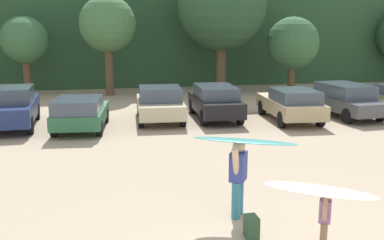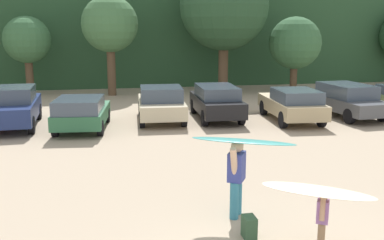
{
  "view_description": "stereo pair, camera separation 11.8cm",
  "coord_description": "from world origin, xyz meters",
  "px_view_note": "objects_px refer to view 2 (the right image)",
  "views": [
    {
      "loc": [
        -3.22,
        -6.44,
        4.06
      ],
      "look_at": [
        -0.56,
        6.7,
        1.29
      ],
      "focal_mm": 41.64,
      "sensor_mm": 36.0,
      "label": 1
    },
    {
      "loc": [
        -3.11,
        -6.46,
        4.06
      ],
      "look_at": [
        -0.56,
        6.7,
        1.29
      ],
      "focal_mm": 41.64,
      "sensor_mm": 36.0,
      "label": 2
    }
  ],
  "objects_px": {
    "parked_car_tan": "(292,104)",
    "person_child": "(322,217)",
    "person_adult": "(236,174)",
    "parked_car_navy": "(15,106)",
    "parked_car_forest_green": "(82,112)",
    "parked_car_dark_gray": "(346,99)",
    "parked_car_black": "(216,101)",
    "surfboard_teal": "(243,141)",
    "parked_car_champagne": "(161,103)",
    "surfboard_cream": "(317,191)",
    "backpack_dropped": "(249,227)"
  },
  "relations": [
    {
      "from": "parked_car_champagne",
      "to": "backpack_dropped",
      "type": "height_order",
      "value": "parked_car_champagne"
    },
    {
      "from": "parked_car_dark_gray",
      "to": "person_adult",
      "type": "height_order",
      "value": "person_adult"
    },
    {
      "from": "parked_car_black",
      "to": "surfboard_teal",
      "type": "height_order",
      "value": "surfboard_teal"
    },
    {
      "from": "surfboard_teal",
      "to": "parked_car_black",
      "type": "bearing_deg",
      "value": -73.34
    },
    {
      "from": "parked_car_forest_green",
      "to": "parked_car_dark_gray",
      "type": "relative_size",
      "value": 0.84
    },
    {
      "from": "parked_car_navy",
      "to": "parked_car_champagne",
      "type": "bearing_deg",
      "value": -91.59
    },
    {
      "from": "parked_car_forest_green",
      "to": "parked_car_champagne",
      "type": "bearing_deg",
      "value": -63.85
    },
    {
      "from": "person_adult",
      "to": "person_child",
      "type": "height_order",
      "value": "person_adult"
    },
    {
      "from": "person_child",
      "to": "person_adult",
      "type": "bearing_deg",
      "value": -26.4
    },
    {
      "from": "parked_car_champagne",
      "to": "parked_car_tan",
      "type": "relative_size",
      "value": 0.94
    },
    {
      "from": "parked_car_dark_gray",
      "to": "surfboard_teal",
      "type": "relative_size",
      "value": 2.13
    },
    {
      "from": "parked_car_champagne",
      "to": "person_adult",
      "type": "xyz_separation_m",
      "value": [
        0.34,
        -10.56,
        0.17
      ]
    },
    {
      "from": "parked_car_black",
      "to": "parked_car_tan",
      "type": "distance_m",
      "value": 3.38
    },
    {
      "from": "parked_car_navy",
      "to": "parked_car_tan",
      "type": "xyz_separation_m",
      "value": [
        11.84,
        -1.08,
        -0.09
      ]
    },
    {
      "from": "parked_car_forest_green",
      "to": "parked_car_navy",
      "type": "bearing_deg",
      "value": 73.84
    },
    {
      "from": "backpack_dropped",
      "to": "person_adult",
      "type": "bearing_deg",
      "value": 87.79
    },
    {
      "from": "backpack_dropped",
      "to": "surfboard_teal",
      "type": "bearing_deg",
      "value": 81.85
    },
    {
      "from": "parked_car_champagne",
      "to": "surfboard_cream",
      "type": "relative_size",
      "value": 2.09
    },
    {
      "from": "parked_car_forest_green",
      "to": "parked_car_black",
      "type": "height_order",
      "value": "parked_car_black"
    },
    {
      "from": "parked_car_black",
      "to": "parked_car_dark_gray",
      "type": "xyz_separation_m",
      "value": [
        6.11,
        -0.53,
        -0.02
      ]
    },
    {
      "from": "parked_car_dark_gray",
      "to": "person_adult",
      "type": "bearing_deg",
      "value": 135.9
    },
    {
      "from": "parked_car_black",
      "to": "backpack_dropped",
      "type": "distance_m",
      "value": 11.82
    },
    {
      "from": "parked_car_champagne",
      "to": "person_child",
      "type": "height_order",
      "value": "parked_car_champagne"
    },
    {
      "from": "parked_car_navy",
      "to": "backpack_dropped",
      "type": "bearing_deg",
      "value": -153.46
    },
    {
      "from": "parked_car_dark_gray",
      "to": "backpack_dropped",
      "type": "xyz_separation_m",
      "value": [
        -8.33,
        -11.06,
        -0.58
      ]
    },
    {
      "from": "parked_car_navy",
      "to": "parked_car_black",
      "type": "xyz_separation_m",
      "value": [
        8.66,
        0.08,
        -0.05
      ]
    },
    {
      "from": "parked_car_tan",
      "to": "person_child",
      "type": "xyz_separation_m",
      "value": [
        -4.22,
        -11.12,
        -0.14
      ]
    },
    {
      "from": "person_adult",
      "to": "parked_car_black",
      "type": "bearing_deg",
      "value": -70.98
    },
    {
      "from": "parked_car_navy",
      "to": "parked_car_tan",
      "type": "distance_m",
      "value": 11.89
    },
    {
      "from": "parked_car_navy",
      "to": "surfboard_teal",
      "type": "xyz_separation_m",
      "value": [
        6.58,
        -10.53,
        0.85
      ]
    },
    {
      "from": "parked_car_champagne",
      "to": "person_child",
      "type": "relative_size",
      "value": 3.65
    },
    {
      "from": "parked_car_dark_gray",
      "to": "surfboard_teal",
      "type": "height_order",
      "value": "surfboard_teal"
    },
    {
      "from": "surfboard_cream",
      "to": "parked_car_tan",
      "type": "bearing_deg",
      "value": -76.18
    },
    {
      "from": "parked_car_forest_green",
      "to": "surfboard_cream",
      "type": "bearing_deg",
      "value": -150.9
    },
    {
      "from": "parked_car_black",
      "to": "person_child",
      "type": "distance_m",
      "value": 12.33
    },
    {
      "from": "person_child",
      "to": "parked_car_black",
      "type": "bearing_deg",
      "value": -64.13
    },
    {
      "from": "parked_car_champagne",
      "to": "person_adult",
      "type": "relative_size",
      "value": 2.45
    },
    {
      "from": "parked_car_dark_gray",
      "to": "surfboard_cream",
      "type": "bearing_deg",
      "value": 143.78
    },
    {
      "from": "parked_car_forest_green",
      "to": "parked_car_champagne",
      "type": "xyz_separation_m",
      "value": [
        3.38,
        1.24,
        0.05
      ]
    },
    {
      "from": "parked_car_tan",
      "to": "person_child",
      "type": "height_order",
      "value": "parked_car_tan"
    },
    {
      "from": "parked_car_tan",
      "to": "surfboard_cream",
      "type": "distance_m",
      "value": 11.95
    },
    {
      "from": "person_adult",
      "to": "parked_car_navy",
      "type": "bearing_deg",
      "value": -27.46
    },
    {
      "from": "person_child",
      "to": "backpack_dropped",
      "type": "relative_size",
      "value": 2.56
    },
    {
      "from": "parked_car_champagne",
      "to": "parked_car_black",
      "type": "relative_size",
      "value": 0.94
    },
    {
      "from": "surfboard_teal",
      "to": "parked_car_navy",
      "type": "bearing_deg",
      "value": -30.26
    },
    {
      "from": "parked_car_navy",
      "to": "person_adult",
      "type": "bearing_deg",
      "value": -150.87
    },
    {
      "from": "parked_car_dark_gray",
      "to": "person_child",
      "type": "bearing_deg",
      "value": 144.25
    },
    {
      "from": "parked_car_forest_green",
      "to": "person_child",
      "type": "xyz_separation_m",
      "value": [
        4.86,
        -11.08,
        -0.1
      ]
    },
    {
      "from": "parked_car_tan",
      "to": "parked_car_dark_gray",
      "type": "relative_size",
      "value": 0.93
    },
    {
      "from": "person_adult",
      "to": "person_child",
      "type": "distance_m",
      "value": 2.12
    }
  ]
}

